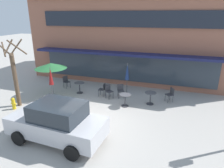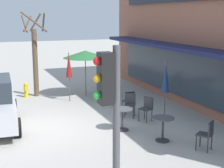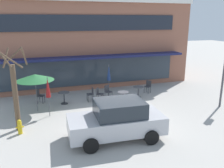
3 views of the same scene
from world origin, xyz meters
The scene contains 15 objects.
ground_plane centered at (0.00, 0.00, 0.00)m, with size 80.00×80.00×0.00m, color #ADA8A0.
cafe_table_near_wall centered at (-2.52, 3.38, 0.52)m, with size 0.70×0.70×0.76m.
cafe_table_streetside centered at (1.05, 2.30, 0.52)m, with size 0.70×0.70×0.76m.
cafe_table_by_tree centered at (2.44, 3.06, 0.52)m, with size 0.70×0.70×0.76m.
patio_umbrella_green_folded centered at (-3.54, 1.65, 1.63)m, with size 0.28×0.28×2.20m.
patio_umbrella_cream_folded centered at (0.68, 4.14, 1.63)m, with size 0.28×0.28×2.20m.
patio_umbrella_corner_open centered at (-4.15, 2.61, 2.02)m, with size 2.10×2.10×2.20m.
cafe_chair_0 centered at (-3.97, 4.04, 0.53)m, with size 0.53×0.53×0.89m.
cafe_chair_1 centered at (-0.77, 3.35, 0.53)m, with size 0.41×0.41×0.89m.
cafe_chair_2 centered at (3.57, 3.86, 0.53)m, with size 0.56×0.56×0.89m.
cafe_chair_3 centered at (0.42, 3.54, 0.53)m, with size 0.54×0.54×0.89m.
cafe_chair_4 centered at (-0.30, 3.19, 0.53)m, with size 0.55×0.55×0.89m.
street_tree centered at (-5.06, 0.41, 1.91)m, with size 1.17×1.18×4.01m.
traffic_light_pole centered at (6.46, -0.21, 2.30)m, with size 0.26×0.44×3.40m.
fire_hydrant centered at (-5.00, -0.10, 0.35)m, with size 0.36×0.20×0.71m.
Camera 2 is at (11.26, -2.06, 3.85)m, focal length 55.00 mm.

